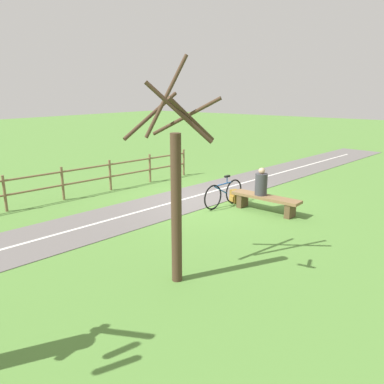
{
  "coord_description": "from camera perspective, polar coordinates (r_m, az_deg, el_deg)",
  "views": [
    {
      "loc": [
        -6.55,
        9.35,
        3.36
      ],
      "look_at": [
        -1.25,
        2.53,
        1.04
      ],
      "focal_mm": 35.39,
      "sensor_mm": 36.0,
      "label": 1
    }
  ],
  "objects": [
    {
      "name": "ground_plane",
      "position": [
        11.9,
        2.74,
        -1.36
      ],
      "size": [
        80.0,
        80.0,
        0.0
      ],
      "primitive_type": "plane",
      "color": "#548438"
    },
    {
      "name": "paved_path",
      "position": [
        9.97,
        -16.4,
        -5.23
      ],
      "size": [
        6.43,
        36.0,
        0.02
      ],
      "primitive_type": "cube",
      "rotation": [
        0.0,
        0.0,
        -0.12
      ],
      "color": "#66605E",
      "rests_on": "ground_plane"
    },
    {
      "name": "path_centre_line",
      "position": [
        9.97,
        -16.41,
        -5.18
      ],
      "size": [
        3.89,
        31.79,
        0.0
      ],
      "primitive_type": "cube",
      "rotation": [
        0.0,
        0.0,
        -0.12
      ],
      "color": "silver",
      "rests_on": "paved_path"
    },
    {
      "name": "bench",
      "position": [
        10.96,
        11.02,
        -1.26
      ],
      "size": [
        2.06,
        0.52,
        0.47
      ],
      "rotation": [
        0.0,
        0.0,
        -0.04
      ],
      "color": "brown",
      "rests_on": "ground_plane"
    },
    {
      "name": "person_seated",
      "position": [
        10.92,
        10.38,
        1.28
      ],
      "size": [
        0.36,
        0.36,
        0.79
      ],
      "rotation": [
        0.0,
        0.0,
        -0.04
      ],
      "color": "#38383D",
      "rests_on": "bench"
    },
    {
      "name": "bicycle",
      "position": [
        11.3,
        4.8,
        -0.24
      ],
      "size": [
        0.25,
        1.69,
        0.92
      ],
      "rotation": [
        0.0,
        0.0,
        1.45
      ],
      "color": "black",
      "rests_on": "ground_plane"
    },
    {
      "name": "backpack",
      "position": [
        11.78,
        6.47,
        -0.64
      ],
      "size": [
        0.35,
        0.34,
        0.39
      ],
      "rotation": [
        0.0,
        0.0,
        5.89
      ],
      "color": "olive",
      "rests_on": "ground_plane"
    },
    {
      "name": "fence_roadside",
      "position": [
        12.93,
        -15.5,
        2.3
      ],
      "size": [
        1.28,
        8.68,
        1.06
      ],
      "rotation": [
        0.0,
        0.0,
        1.43
      ],
      "color": "brown",
      "rests_on": "ground_plane"
    },
    {
      "name": "tree_by_path",
      "position": [
        6.52,
        -2.47,
        0.67
      ],
      "size": [
        1.59,
        1.6,
        3.96
      ],
      "color": "#473323",
      "rests_on": "ground_plane"
    }
  ]
}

